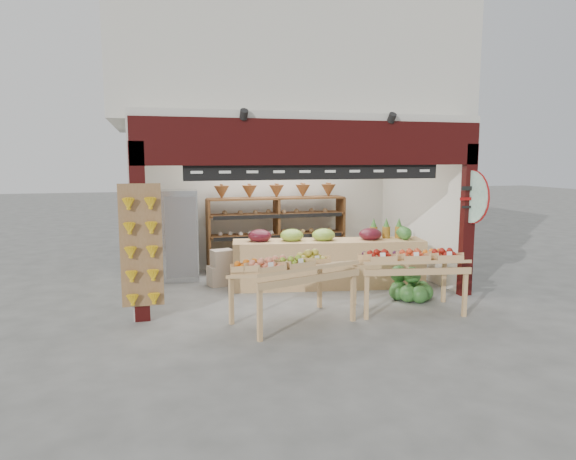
% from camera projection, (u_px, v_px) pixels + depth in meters
% --- Properties ---
extents(ground, '(60.00, 60.00, 0.00)m').
position_uv_depth(ground, '(299.00, 291.00, 9.40)').
color(ground, '#63635E').
rests_on(ground, ground).
extents(shop_structure, '(6.36, 5.12, 5.40)m').
position_uv_depth(shop_structure, '(277.00, 83.00, 10.40)').
color(shop_structure, beige).
rests_on(shop_structure, ground).
extents(banana_board, '(0.60, 0.15, 1.80)m').
position_uv_depth(banana_board, '(141.00, 248.00, 7.41)').
color(banana_board, olive).
rests_on(banana_board, ground).
extents(gift_sign, '(0.04, 0.93, 0.92)m').
position_uv_depth(gift_sign, '(472.00, 197.00, 8.79)').
color(gift_sign, '#C0F2D5').
rests_on(gift_sign, ground).
extents(back_shelving, '(2.98, 0.49, 1.84)m').
position_uv_depth(back_shelving, '(277.00, 218.00, 10.99)').
color(back_shelving, brown).
rests_on(back_shelving, ground).
extents(refrigerator, '(0.74, 0.74, 1.79)m').
position_uv_depth(refrigerator, '(180.00, 235.00, 10.16)').
color(refrigerator, silver).
rests_on(refrigerator, ground).
extents(cardboard_stack, '(1.05, 0.82, 0.68)m').
position_uv_depth(cardboard_stack, '(232.00, 271.00, 9.92)').
color(cardboard_stack, beige).
rests_on(cardboard_stack, ground).
extents(mid_counter, '(3.63, 1.30, 1.11)m').
position_uv_depth(mid_counter, '(328.00, 261.00, 9.62)').
color(mid_counter, tan).
rests_on(mid_counter, ground).
extents(display_table_left, '(1.91, 1.41, 1.08)m').
position_uv_depth(display_table_left, '(285.00, 267.00, 7.42)').
color(display_table_left, tan).
rests_on(display_table_left, ground).
extents(display_table_right, '(1.78, 1.19, 1.05)m').
position_uv_depth(display_table_right, '(408.00, 259.00, 8.08)').
color(display_table_right, tan).
rests_on(display_table_right, ground).
extents(watermelon_pile, '(0.77, 0.74, 0.56)m').
position_uv_depth(watermelon_pile, '(411.00, 287.00, 8.80)').
color(watermelon_pile, '#1A5021').
rests_on(watermelon_pile, ground).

